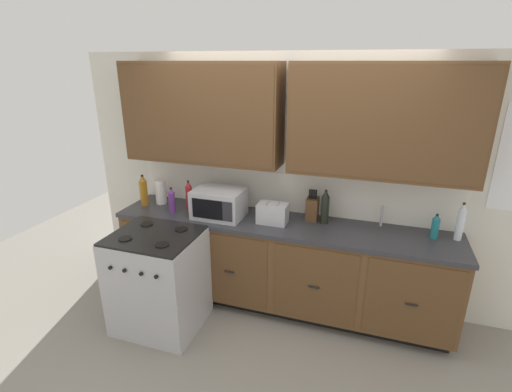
{
  "coord_description": "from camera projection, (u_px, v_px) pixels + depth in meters",
  "views": [
    {
      "loc": [
        0.81,
        -2.88,
        2.38
      ],
      "look_at": [
        -0.23,
        0.27,
        1.18
      ],
      "focal_mm": 26.27,
      "sensor_mm": 36.0,
      "label": 1
    }
  ],
  "objects": [
    {
      "name": "sink_faucet",
      "position": [
        382.0,
        216.0,
        3.45
      ],
      "size": [
        0.02,
        0.02,
        0.2
      ],
      "primitive_type": "cylinder",
      "color": "#B2B5BA",
      "rests_on": "counter_run"
    },
    {
      "name": "ground_plane",
      "position": [
        270.0,
        322.0,
        3.61
      ],
      "size": [
        8.09,
        8.09,
        0.0
      ],
      "primitive_type": "plane",
      "color": "gray"
    },
    {
      "name": "counter_run",
      "position": [
        279.0,
        264.0,
        3.72
      ],
      "size": [
        3.26,
        0.64,
        0.93
      ],
      "color": "black",
      "rests_on": "ground_plane"
    },
    {
      "name": "wall_unit",
      "position": [
        287.0,
        142.0,
        3.49
      ],
      "size": [
        4.43,
        0.4,
        2.47
      ],
      "color": "silver",
      "rests_on": "ground_plane"
    },
    {
      "name": "stove_range",
      "position": [
        159.0,
        280.0,
        3.45
      ],
      "size": [
        0.76,
        0.68,
        0.95
      ],
      "color": "#B7B7BC",
      "rests_on": "ground_plane"
    },
    {
      "name": "toaster",
      "position": [
        273.0,
        213.0,
        3.53
      ],
      "size": [
        0.28,
        0.18,
        0.19
      ],
      "color": "#B7B7BC",
      "rests_on": "counter_run"
    },
    {
      "name": "bottle_clear",
      "position": [
        461.0,
        222.0,
        3.17
      ],
      "size": [
        0.06,
        0.06,
        0.34
      ],
      "color": "silver",
      "rests_on": "counter_run"
    },
    {
      "name": "bottle_red",
      "position": [
        189.0,
        196.0,
        3.8
      ],
      "size": [
        0.07,
        0.07,
        0.32
      ],
      "color": "maroon",
      "rests_on": "counter_run"
    },
    {
      "name": "paper_towel_roll",
      "position": [
        161.0,
        192.0,
        4.0
      ],
      "size": [
        0.12,
        0.12,
        0.26
      ],
      "primitive_type": "cylinder",
      "color": "white",
      "rests_on": "counter_run"
    },
    {
      "name": "microwave",
      "position": [
        219.0,
        203.0,
        3.65
      ],
      "size": [
        0.48,
        0.37,
        0.28
      ],
      "color": "#B7B7BC",
      "rests_on": "counter_run"
    },
    {
      "name": "bottle_dark",
      "position": [
        325.0,
        207.0,
        3.49
      ],
      "size": [
        0.08,
        0.08,
        0.33
      ],
      "color": "black",
      "rests_on": "counter_run"
    },
    {
      "name": "knife_block",
      "position": [
        312.0,
        208.0,
        3.59
      ],
      "size": [
        0.11,
        0.14,
        0.31
      ],
      "color": "#52361E",
      "rests_on": "counter_run"
    },
    {
      "name": "bottle_teal",
      "position": [
        435.0,
        226.0,
        3.22
      ],
      "size": [
        0.06,
        0.06,
        0.22
      ],
      "color": "#1E707A",
      "rests_on": "counter_run"
    },
    {
      "name": "bottle_amber",
      "position": [
        144.0,
        190.0,
        3.94
      ],
      "size": [
        0.08,
        0.08,
        0.33
      ],
      "color": "#9E6619",
      "rests_on": "counter_run"
    },
    {
      "name": "bottle_violet",
      "position": [
        172.0,
        200.0,
        3.76
      ],
      "size": [
        0.07,
        0.07,
        0.26
      ],
      "color": "#663384",
      "rests_on": "counter_run"
    }
  ]
}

